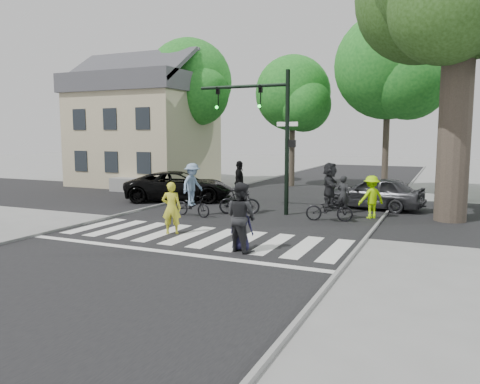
% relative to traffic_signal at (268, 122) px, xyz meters
% --- Properties ---
extents(ground, '(120.00, 120.00, 0.00)m').
position_rel_traffic_signal_xyz_m(ground, '(-0.35, -6.20, -3.90)').
color(ground, gray).
rests_on(ground, ground).
extents(road_stem, '(10.00, 70.00, 0.01)m').
position_rel_traffic_signal_xyz_m(road_stem, '(-0.35, -1.20, -3.90)').
color(road_stem, black).
rests_on(road_stem, ground).
extents(road_cross, '(70.00, 10.00, 0.01)m').
position_rel_traffic_signal_xyz_m(road_cross, '(-0.35, 1.80, -3.89)').
color(road_cross, black).
rests_on(road_cross, ground).
extents(curb_left, '(0.10, 70.00, 0.10)m').
position_rel_traffic_signal_xyz_m(curb_left, '(-5.40, -1.20, -3.85)').
color(curb_left, gray).
rests_on(curb_left, ground).
extents(curb_right, '(0.10, 70.00, 0.10)m').
position_rel_traffic_signal_xyz_m(curb_right, '(4.70, -1.20, -3.85)').
color(curb_right, gray).
rests_on(curb_right, ground).
extents(crosswalk, '(10.00, 3.85, 0.01)m').
position_rel_traffic_signal_xyz_m(crosswalk, '(-0.35, -5.54, -3.89)').
color(crosswalk, silver).
rests_on(crosswalk, ground).
extents(traffic_signal, '(4.45, 0.29, 6.00)m').
position_rel_traffic_signal_xyz_m(traffic_signal, '(0.00, 0.00, 0.00)').
color(traffic_signal, black).
rests_on(traffic_signal, ground).
extents(bg_tree_0, '(5.46, 5.20, 8.97)m').
position_rel_traffic_signal_xyz_m(bg_tree_0, '(-14.09, 9.80, 2.24)').
color(bg_tree_0, brown).
rests_on(bg_tree_0, ground).
extents(bg_tree_1, '(6.09, 5.80, 9.80)m').
position_rel_traffic_signal_xyz_m(bg_tree_1, '(-9.06, 9.28, 2.75)').
color(bg_tree_1, brown).
rests_on(bg_tree_1, ground).
extents(bg_tree_2, '(5.04, 4.80, 8.40)m').
position_rel_traffic_signal_xyz_m(bg_tree_2, '(-2.11, 10.42, 1.88)').
color(bg_tree_2, brown).
rests_on(bg_tree_2, ground).
extents(bg_tree_3, '(6.30, 6.00, 10.20)m').
position_rel_traffic_signal_xyz_m(bg_tree_3, '(3.95, 9.07, 3.04)').
color(bg_tree_3, brown).
rests_on(bg_tree_3, ground).
extents(house, '(8.40, 8.10, 8.82)m').
position_rel_traffic_signal_xyz_m(house, '(-11.85, 7.78, -0.10)').
color(house, beige).
rests_on(house, ground).
extents(pedestrian_woman, '(0.77, 0.64, 1.79)m').
position_rel_traffic_signal_xyz_m(pedestrian_woman, '(-1.51, -5.20, -3.01)').
color(pedestrian_woman, gold).
rests_on(pedestrian_woman, ground).
extents(pedestrian_child, '(0.74, 0.51, 1.44)m').
position_rel_traffic_signal_xyz_m(pedestrian_child, '(1.58, -6.30, -3.18)').
color(pedestrian_child, '#181735').
rests_on(pedestrian_child, ground).
extents(pedestrian_adult, '(1.20, 1.08, 2.02)m').
position_rel_traffic_signal_xyz_m(pedestrian_adult, '(1.62, -6.41, -2.89)').
color(pedestrian_adult, black).
rests_on(pedestrian_adult, ground).
extents(cyclist_left, '(1.82, 1.22, 2.21)m').
position_rel_traffic_signal_xyz_m(cyclist_left, '(-2.56, -1.94, -2.94)').
color(cyclist_left, black).
rests_on(cyclist_left, ground).
extents(cyclist_mid, '(1.81, 1.14, 2.27)m').
position_rel_traffic_signal_xyz_m(cyclist_mid, '(-1.05, -0.62, -2.97)').
color(cyclist_mid, black).
rests_on(cyclist_mid, ground).
extents(cyclist_right, '(1.90, 1.77, 2.30)m').
position_rel_traffic_signal_xyz_m(cyclist_right, '(2.83, -0.66, -2.87)').
color(cyclist_right, black).
rests_on(cyclist_right, ground).
extents(car_suv, '(5.99, 4.40, 1.51)m').
position_rel_traffic_signal_xyz_m(car_suv, '(-5.44, 1.75, -3.15)').
color(car_suv, black).
rests_on(car_suv, ground).
extents(car_grey, '(4.60, 2.33, 1.50)m').
position_rel_traffic_signal_xyz_m(car_grey, '(3.95, 3.14, -3.15)').
color(car_grey, '#313236').
rests_on(car_grey, ground).
extents(bystander_hivis, '(1.26, 1.24, 1.73)m').
position_rel_traffic_signal_xyz_m(bystander_hivis, '(4.23, 0.64, -3.03)').
color(bystander_hivis, '#ADF903').
rests_on(bystander_hivis, ground).
extents(bystander_dark, '(0.70, 0.58, 1.64)m').
position_rel_traffic_signal_xyz_m(bystander_dark, '(2.94, 1.42, -3.08)').
color(bystander_dark, black).
rests_on(bystander_dark, ground).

